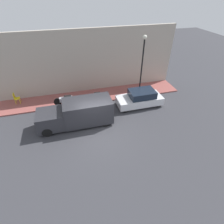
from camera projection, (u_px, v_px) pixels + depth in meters
ground_plane at (99, 132)px, 12.36m from camera, size 60.00×60.00×0.00m
sidewalk at (88, 97)px, 16.14m from camera, size 2.38×17.12×0.10m
building_facade at (84, 63)px, 15.54m from camera, size 0.30×17.12×5.63m
parked_car at (140, 98)px, 14.76m from camera, size 1.65×3.81×1.38m
delivery_van at (77, 113)px, 12.53m from camera, size 1.81×5.28×1.91m
scooter_silver at (66, 99)px, 14.84m from camera, size 0.30×2.08×0.77m
motorcycle_red at (96, 96)px, 15.36m from camera, size 0.30×1.82×0.72m
streetlamp at (143, 59)px, 14.45m from camera, size 0.34×0.34×5.22m
cafe_chair at (16, 98)px, 14.87m from camera, size 0.40×0.40×0.97m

